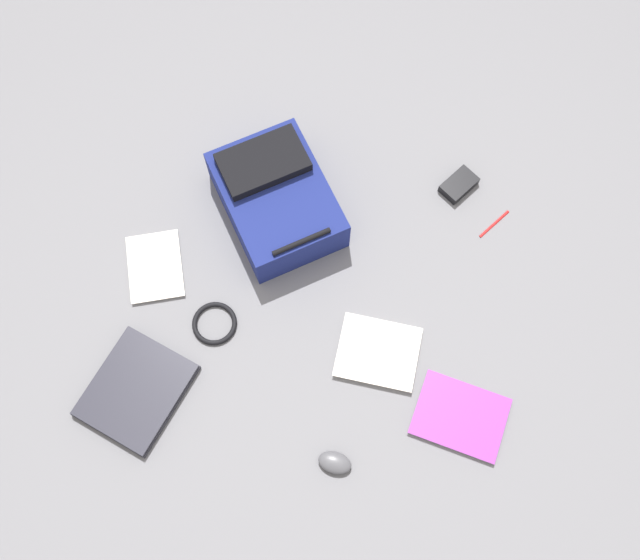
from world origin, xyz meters
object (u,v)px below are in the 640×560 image
at_px(book_comic, 378,352).
at_px(book_red, 460,416).
at_px(laptop, 136,390).
at_px(power_brick, 459,185).
at_px(backpack, 276,198).
at_px(cable_coil, 215,323).
at_px(pen_black, 494,224).
at_px(book_blue, 155,267).
at_px(computer_mouse, 335,463).

distance_m(book_comic, book_red, 0.31).
relative_size(laptop, power_brick, 3.17).
xyz_separation_m(backpack, book_comic, (-0.44, -0.40, -0.07)).
relative_size(backpack, book_comic, 2.08).
bearing_deg(cable_coil, book_comic, -91.46).
xyz_separation_m(cable_coil, pen_black, (0.48, -0.84, -0.00)).
bearing_deg(book_blue, backpack, -52.62).
relative_size(computer_mouse, power_brick, 0.82).
bearing_deg(power_brick, pen_black, -132.03).
bearing_deg(computer_mouse, backpack, 29.35).
bearing_deg(book_blue, pen_black, -73.10).
relative_size(book_comic, computer_mouse, 2.61).
relative_size(book_comic, cable_coil, 1.82).
distance_m(book_blue, power_brick, 1.04).
bearing_deg(book_red, backpack, 48.11).
relative_size(computer_mouse, pen_black, 0.72).
bearing_deg(backpack, pen_black, -85.53).
bearing_deg(book_comic, computer_mouse, 166.81).
relative_size(book_comic, book_blue, 0.94).
bearing_deg(pen_black, power_brick, 47.97).
distance_m(computer_mouse, cable_coil, 0.57).
distance_m(laptop, pen_black, 1.27).
bearing_deg(computer_mouse, book_blue, 59.71).
bearing_deg(backpack, book_red, -131.89).
bearing_deg(cable_coil, pen_black, -60.21).
relative_size(book_red, cable_coil, 2.13).
relative_size(book_red, computer_mouse, 3.05).
height_order(computer_mouse, pen_black, computer_mouse).
height_order(backpack, computer_mouse, backpack).
height_order(computer_mouse, cable_coil, computer_mouse).
xyz_separation_m(laptop, book_red, (0.08, -0.98, -0.01)).
bearing_deg(backpack, laptop, 155.00).
bearing_deg(laptop, book_red, -85.55).
height_order(book_comic, computer_mouse, computer_mouse).
relative_size(laptop, computer_mouse, 3.88).
bearing_deg(backpack, book_blue, 127.38).
bearing_deg(laptop, book_comic, -71.85).
distance_m(book_blue, computer_mouse, 0.85).
xyz_separation_m(book_blue, computer_mouse, (-0.52, -0.67, 0.01)).
height_order(book_comic, book_red, book_comic).
xyz_separation_m(book_comic, computer_mouse, (-0.35, 0.08, 0.01)).
distance_m(book_blue, cable_coil, 0.28).
distance_m(book_comic, cable_coil, 0.52).
bearing_deg(power_brick, computer_mouse, 164.05).
relative_size(power_brick, pen_black, 0.88).
bearing_deg(pen_black, book_red, 175.15).
distance_m(backpack, laptop, 0.75).
relative_size(backpack, book_blue, 1.95).
bearing_deg(book_comic, book_red, -120.11).
bearing_deg(computer_mouse, pen_black, -17.96).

